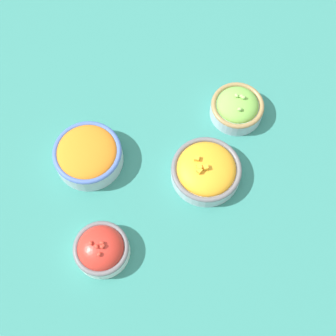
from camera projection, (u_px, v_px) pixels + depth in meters
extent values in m
plane|color=#337F75|center=(168.00, 173.00, 1.12)|extent=(3.00, 3.00, 0.00)
cylinder|color=#B2C1CC|center=(206.00, 172.00, 1.10)|extent=(0.16, 0.16, 0.04)
torus|color=slate|center=(206.00, 169.00, 1.08)|extent=(0.16, 0.16, 0.01)
ellipsoid|color=orange|center=(206.00, 169.00, 1.08)|extent=(0.14, 0.14, 0.05)
cube|color=#F4A828|center=(199.00, 171.00, 1.05)|extent=(0.01, 0.01, 0.01)
cube|color=#F4A828|center=(199.00, 167.00, 1.05)|extent=(0.01, 0.01, 0.01)
cube|color=#F4A828|center=(206.00, 167.00, 1.05)|extent=(0.01, 0.01, 0.01)
cube|color=#F4A828|center=(197.00, 158.00, 1.06)|extent=(0.01, 0.01, 0.01)
cylinder|color=#B2C1CC|center=(237.00, 109.00, 1.16)|extent=(0.13, 0.13, 0.04)
torus|color=#997A4C|center=(238.00, 105.00, 1.14)|extent=(0.13, 0.13, 0.01)
ellipsoid|color=#7ABC4C|center=(238.00, 105.00, 1.14)|extent=(0.10, 0.10, 0.05)
ellipsoid|color=#99D166|center=(242.00, 96.00, 1.12)|extent=(0.01, 0.01, 0.01)
ellipsoid|color=#99D166|center=(243.00, 97.00, 1.12)|extent=(0.01, 0.01, 0.01)
ellipsoid|color=#99D166|center=(240.00, 109.00, 1.11)|extent=(0.01, 0.01, 0.01)
ellipsoid|color=#99D166|center=(237.00, 95.00, 1.12)|extent=(0.01, 0.01, 0.01)
cylinder|color=white|center=(102.00, 250.00, 1.03)|extent=(0.12, 0.12, 0.04)
torus|color=slate|center=(101.00, 248.00, 1.01)|extent=(0.12, 0.12, 0.01)
ellipsoid|color=red|center=(101.00, 248.00, 1.01)|extent=(0.10, 0.10, 0.06)
ellipsoid|color=red|center=(102.00, 243.00, 0.98)|extent=(0.01, 0.01, 0.01)
ellipsoid|color=red|center=(102.00, 247.00, 0.97)|extent=(0.01, 0.01, 0.01)
ellipsoid|color=red|center=(91.00, 243.00, 0.98)|extent=(0.01, 0.01, 0.01)
ellipsoid|color=red|center=(103.00, 246.00, 0.98)|extent=(0.01, 0.01, 0.01)
ellipsoid|color=red|center=(99.00, 254.00, 0.97)|extent=(0.01, 0.01, 0.01)
ellipsoid|color=red|center=(96.00, 246.00, 0.97)|extent=(0.01, 0.01, 0.01)
cylinder|color=#B2C1CC|center=(89.00, 156.00, 1.11)|extent=(0.16, 0.16, 0.05)
torus|color=#4766B7|center=(87.00, 152.00, 1.09)|extent=(0.16, 0.16, 0.01)
ellipsoid|color=orange|center=(87.00, 152.00, 1.09)|extent=(0.14, 0.14, 0.04)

